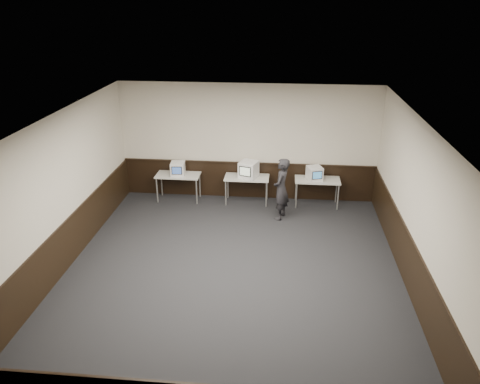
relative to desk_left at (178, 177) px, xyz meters
name	(u,v)px	position (x,y,z in m)	size (l,w,h in m)	color
floor	(232,273)	(1.90, -3.60, -0.68)	(8.00, 8.00, 0.00)	black
ceiling	(231,122)	(1.90, -3.60, 2.52)	(8.00, 8.00, 0.00)	white
back_wall	(248,142)	(1.90, 0.40, 0.92)	(7.00, 7.00, 0.00)	beige
front_wall	(193,346)	(1.90, -7.60, 0.92)	(7.00, 7.00, 0.00)	beige
left_wall	(58,196)	(-1.60, -3.60, 0.92)	(8.00, 8.00, 0.00)	beige
right_wall	(418,210)	(5.40, -3.60, 0.92)	(8.00, 8.00, 0.00)	beige
wainscot_back	(248,180)	(1.90, 0.38, -0.18)	(6.98, 0.04, 1.00)	black
wainscot_left	(67,244)	(-1.58, -3.60, -0.18)	(0.04, 7.98, 1.00)	black
wainscot_right	(408,261)	(5.38, -3.60, -0.18)	(0.04, 7.98, 1.00)	black
wainscot_rail	(248,163)	(1.90, 0.36, 0.34)	(6.98, 0.06, 0.04)	black
desk_left	(178,177)	(0.00, 0.00, 0.00)	(1.20, 0.60, 0.75)	silver
desk_center	(247,179)	(1.90, 0.00, 0.00)	(1.20, 0.60, 0.75)	silver
desk_right	(317,182)	(3.80, 0.00, 0.00)	(1.20, 0.60, 0.75)	silver
emac_left	(178,169)	(0.02, -0.05, 0.26)	(0.40, 0.43, 0.37)	white
emac_center	(249,169)	(1.95, -0.03, 0.30)	(0.58, 0.59, 0.45)	white
emac_right	(315,173)	(3.71, -0.05, 0.26)	(0.47, 0.48, 0.37)	white
person	(281,189)	(2.84, -0.90, 0.13)	(0.59, 0.39, 1.61)	black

